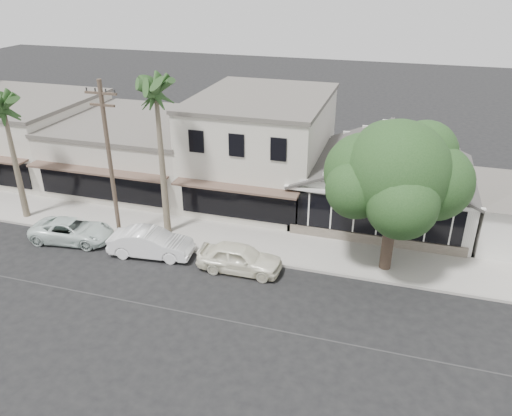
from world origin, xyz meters
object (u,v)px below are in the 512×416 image
(utility_pole, at_px, (110,159))
(shade_tree, at_px, (395,174))
(car_2, at_px, (72,231))
(car_0, at_px, (240,258))
(car_1, at_px, (151,243))

(utility_pole, distance_m, shade_tree, 14.69)
(utility_pole, bearing_deg, car_2, -157.03)
(utility_pole, relative_size, car_0, 2.09)
(car_2, xyz_separation_m, shade_tree, (17.02, 2.24, 4.52))
(car_0, xyz_separation_m, car_2, (-10.00, 0.19, -0.10))
(utility_pole, height_order, shade_tree, utility_pole)
(utility_pole, relative_size, shade_tree, 1.15)
(car_1, xyz_separation_m, car_2, (-5.00, 0.14, -0.10))
(utility_pole, relative_size, car_2, 1.97)
(car_1, height_order, car_2, car_1)
(car_1, bearing_deg, utility_pole, 60.01)
(utility_pole, distance_m, car_2, 4.90)
(utility_pole, height_order, car_2, utility_pole)
(car_0, bearing_deg, car_1, 88.44)
(shade_tree, bearing_deg, utility_pole, -175.22)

